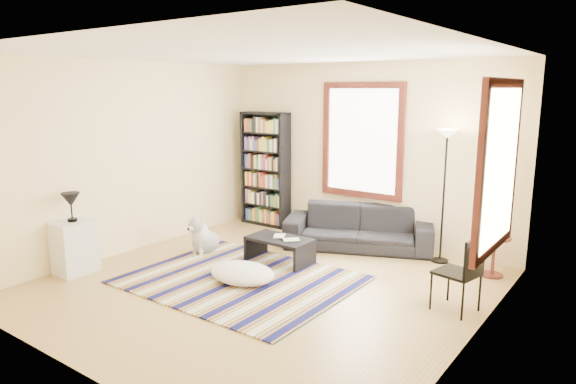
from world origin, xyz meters
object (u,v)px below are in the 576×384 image
Objects in this scene: floor_cushion at (242,273)px; folding_chair at (456,273)px; bookshelf at (265,169)px; side_table at (493,256)px; dog at (205,234)px; floor_lamp at (444,197)px; white_cabinet at (75,247)px; sofa at (358,227)px; coffee_table at (280,250)px.

folding_chair is at bearing 16.51° from floor_cushion.
bookshelf is 4.10m from side_table.
side_table is (2.50, 2.06, 0.16)m from floor_cushion.
folding_chair is at bearing 0.05° from dog.
bookshelf is at bearing 177.02° from floor_lamp.
floor_cushion is at bearing -140.51° from side_table.
white_cabinet is (-0.48, -3.44, -0.65)m from bookshelf.
white_cabinet reaches higher than floor_cushion.
floor_cushion is 1.57× the size of dog.
sofa is 2.18m from floor_cushion.
sofa reaches higher than side_table.
bookshelf is at bearing 81.46° from white_cabinet.
dog is at bearing 62.84° from white_cabinet.
sofa is 1.10× the size of bookshelf.
coffee_table is 1.05× the size of folding_chair.
sofa is 2.44× the size of coffee_table.
sofa is 4.07× the size of side_table.
dog is at bearing -150.55° from floor_lamp.
floor_cushion is at bearing -27.36° from dog.
folding_chair is at bearing -92.15° from side_table.
bookshelf is 3.70× the size of side_table.
bookshelf is at bearing 175.37° from side_table.
side_table is (2.00, -0.06, -0.05)m from sofa.
side_table is 0.77× the size of white_cabinet.
side_table is at bearing 25.23° from coffee_table.
dog is (-1.70, -1.57, -0.04)m from sofa.
folding_chair reaches higher than sofa.
side_table is 5.47m from white_cabinet.
floor_lamp reaches higher than dog.
sofa is 2.47× the size of floor_cushion.
floor_cushion is at bearing -151.47° from folding_chair.
sofa is 3.86× the size of dog.
folding_chair reaches higher than coffee_table.
side_table is at bearing -4.63° from bookshelf.
floor_lamp is at bearing -2.98° from bookshelf.
floor_lamp reaches higher than coffee_table.
floor_lamp is at bearing -18.33° from sofa.
sofa is 1.18× the size of floor_lamp.
bookshelf reaches higher than folding_chair.
white_cabinet reaches higher than coffee_table.
sofa reaches higher than coffee_table.
dog is at bearing -165.06° from coffee_table.
bookshelf is 2.25× the size of floor_cushion.
floor_lamp is (3.27, -0.17, -0.07)m from bookshelf.
dog is (0.32, -1.84, -0.72)m from bookshelf.
side_table is at bearing 99.87° from folding_chair.
white_cabinet is at bearing -145.36° from side_table.
floor_cushion is (-0.50, -2.12, -0.21)m from sofa.
dog is (-2.95, -1.67, -0.65)m from floor_lamp.
white_cabinet is at bearing -152.31° from floor_cushion.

